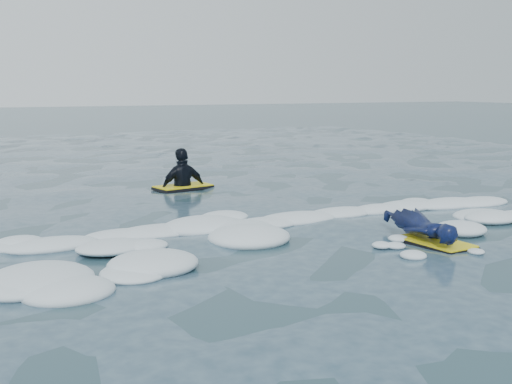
% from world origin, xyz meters
% --- Properties ---
extents(ground, '(120.00, 120.00, 0.00)m').
position_xyz_m(ground, '(0.00, 0.00, 0.00)').
color(ground, '#192F3D').
rests_on(ground, ground).
extents(foam_band, '(12.00, 3.10, 0.30)m').
position_xyz_m(foam_band, '(0.00, 1.03, 0.00)').
color(foam_band, white).
rests_on(foam_band, ground).
extents(prone_woman_unit, '(0.82, 1.56, 0.38)m').
position_xyz_m(prone_woman_unit, '(2.55, -0.35, 0.20)').
color(prone_woman_unit, black).
rests_on(prone_woman_unit, ground).
extents(waiting_rider_unit, '(1.22, 0.83, 1.67)m').
position_xyz_m(waiting_rider_unit, '(1.23, 5.14, -0.01)').
color(waiting_rider_unit, black).
rests_on(waiting_rider_unit, ground).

